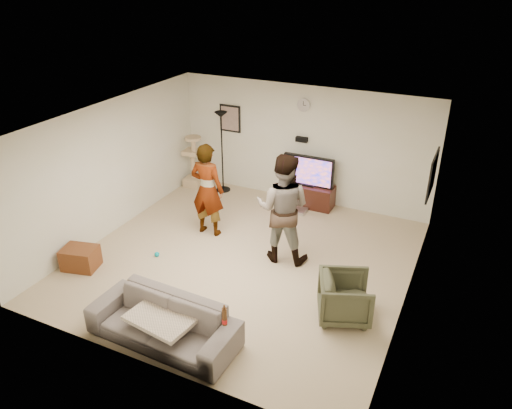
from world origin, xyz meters
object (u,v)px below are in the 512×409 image
at_px(tv_stand, 307,195).
at_px(person_right, 283,208).
at_px(tv, 308,171).
at_px(beer_bottle, 225,317).
at_px(cat_tree, 193,161).
at_px(armchair, 345,298).
at_px(person_left, 207,190).
at_px(sofa, 163,322).
at_px(floor_lamp, 222,153).
at_px(side_table, 80,258).

distance_m(tv_stand, person_right, 2.30).
height_order(tv, beer_bottle, tv).
bearing_deg(cat_tree, armchair, -34.34).
height_order(person_left, sofa, person_left).
relative_size(sofa, armchair, 2.80).
height_order(floor_lamp, person_left, floor_lamp).
xyz_separation_m(cat_tree, sofa, (2.40, -4.60, -0.30)).
distance_m(person_right, beer_bottle, 2.66).
distance_m(floor_lamp, armchair, 4.92).
bearing_deg(side_table, tv_stand, 55.92).
xyz_separation_m(sofa, side_table, (-2.32, 0.87, -0.12)).
bearing_deg(sofa, floor_lamp, 111.47).
relative_size(tv_stand, cat_tree, 0.92).
bearing_deg(floor_lamp, cat_tree, -174.28).
xyz_separation_m(cat_tree, beer_bottle, (3.36, -4.60, 0.13)).
bearing_deg(side_table, armchair, 8.62).
distance_m(tv, floor_lamp, 2.00).
height_order(floor_lamp, side_table, floor_lamp).
distance_m(person_left, side_table, 2.51).
relative_size(tv_stand, beer_bottle, 4.51).
bearing_deg(sofa, armchair, 38.27).
distance_m(tv_stand, tv, 0.56).
height_order(sofa, side_table, sofa).
bearing_deg(cat_tree, floor_lamp, 5.72).
relative_size(floor_lamp, person_right, 0.94).
xyz_separation_m(person_right, side_table, (-2.96, -1.76, -0.78)).
xyz_separation_m(tv_stand, beer_bottle, (0.63, -4.78, 0.50)).
relative_size(tv_stand, tv, 1.04).
xyz_separation_m(tv_stand, floor_lamp, (-1.99, -0.11, 0.68)).
relative_size(tv_stand, armchair, 1.51).
distance_m(floor_lamp, sofa, 5.00).
relative_size(tv, person_right, 0.56).
bearing_deg(tv, tv_stand, 0.00).
distance_m(sofa, side_table, 2.48).
bearing_deg(sofa, person_left, 110.54).
bearing_deg(tv, beer_bottle, -82.48).
xyz_separation_m(tv, person_right, (0.31, -2.15, 0.18)).
distance_m(person_right, side_table, 3.53).
distance_m(tv_stand, cat_tree, 2.76).
relative_size(tv, armchair, 1.45).
bearing_deg(person_right, sofa, 67.60).
bearing_deg(side_table, sofa, -20.58).
height_order(cat_tree, armchair, cat_tree).
bearing_deg(tv, person_left, -123.88).
height_order(person_left, beer_bottle, person_left).
bearing_deg(sofa, person_right, 78.17).
height_order(person_left, person_right, person_right).
xyz_separation_m(tv_stand, cat_tree, (-2.73, -0.18, 0.38)).
bearing_deg(cat_tree, beer_bottle, -53.88).
xyz_separation_m(cat_tree, armchair, (4.49, -3.07, -0.27)).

